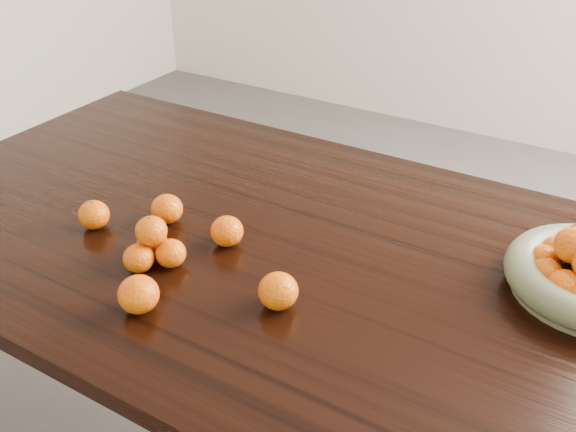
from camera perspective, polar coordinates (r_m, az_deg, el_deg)
The scene contains 7 objects.
dining_table at distance 1.38m, azimuth 1.72°, elevation -6.08°, with size 2.00×1.00×0.75m.
orange_pyramid at distance 1.29m, azimuth -11.90°, elevation -2.58°, with size 0.12×0.12×0.10m.
loose_orange_0 at distance 1.44m, azimuth -16.88°, elevation 0.10°, with size 0.07×0.07×0.06m, color #E16506.
loose_orange_1 at distance 1.18m, azimuth -13.14°, elevation -6.80°, with size 0.07×0.07×0.07m, color #E16506.
loose_orange_2 at distance 1.15m, azimuth -0.87°, elevation -6.68°, with size 0.07×0.07×0.07m, color #E16506.
loose_orange_3 at distance 1.42m, azimuth -10.71°, elevation 0.62°, with size 0.07×0.07×0.07m, color #E16506.
loose_orange_4 at distance 1.33m, azimuth -5.45°, elevation -1.35°, with size 0.07×0.07×0.06m, color #E16506.
Camera 1 is at (0.53, -0.96, 1.49)m, focal length 40.00 mm.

